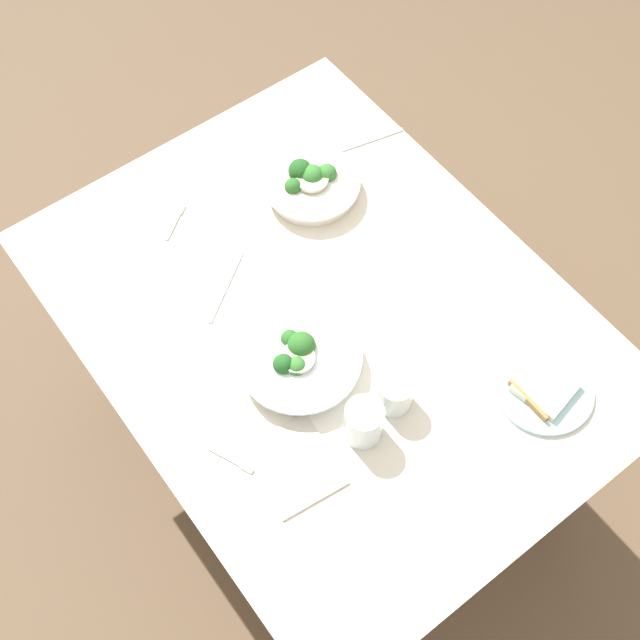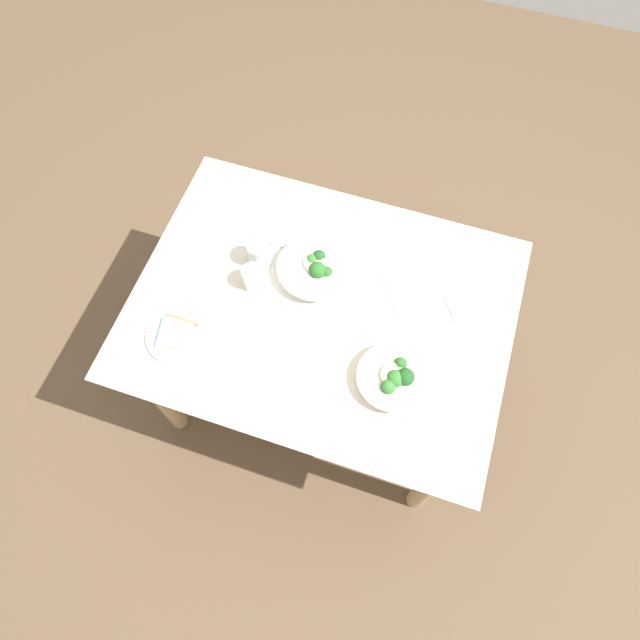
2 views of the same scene
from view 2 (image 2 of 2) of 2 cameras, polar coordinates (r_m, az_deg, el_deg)
ground_plane at (r=2.69m, az=0.13°, el=-6.17°), size 6.00×6.00×0.00m
dining_table at (r=2.09m, az=0.16°, el=-0.16°), size 1.33×1.01×0.77m
broccoli_bowl_far at (r=1.86m, az=7.52°, el=-5.91°), size 0.24×0.24×0.08m
broccoli_bowl_near at (r=2.02m, az=-0.49°, el=5.23°), size 0.27×0.27×0.09m
bread_side_plate at (r=1.98m, az=-14.35°, el=-1.43°), size 0.22×0.22×0.03m
water_glass_center at (r=2.00m, az=-6.79°, el=4.32°), size 0.08×0.08×0.09m
water_glass_side at (r=2.04m, az=-6.20°, el=6.82°), size 0.08×0.08×0.10m
fork_by_far_bowl at (r=2.19m, az=-0.87°, el=10.76°), size 0.10×0.05×0.00m
fork_by_near_bowl at (r=2.02m, az=13.19°, el=1.01°), size 0.07×0.10×0.00m
table_knife_left at (r=2.02m, az=6.93°, el=3.09°), size 0.13×0.18×0.00m
table_knife_right at (r=1.82m, az=7.00°, el=-12.55°), size 0.06×0.21×0.00m
napkin_folded_upper at (r=2.15m, az=-3.88°, el=9.35°), size 0.20×0.18×0.01m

